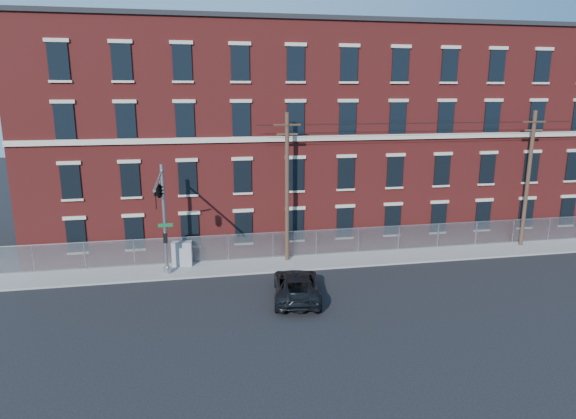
# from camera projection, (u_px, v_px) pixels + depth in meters

# --- Properties ---
(ground) EXTENTS (140.00, 140.00, 0.00)m
(ground) POSITION_uv_depth(u_px,v_px,m) (271.00, 295.00, 28.53)
(ground) COLOR black
(ground) RESTS_ON ground
(sidewalk) EXTENTS (65.00, 3.00, 0.12)m
(sidewalk) POSITION_uv_depth(u_px,v_px,m) (426.00, 254.00, 35.49)
(sidewalk) COLOR #97958F
(sidewalk) RESTS_ON ground
(mill_building) EXTENTS (55.30, 14.32, 16.30)m
(mill_building) POSITION_uv_depth(u_px,v_px,m) (384.00, 131.00, 42.16)
(mill_building) COLOR maroon
(mill_building) RESTS_ON ground
(chain_link_fence) EXTENTS (59.06, 0.06, 1.85)m
(chain_link_fence) POSITION_uv_depth(u_px,v_px,m) (419.00, 236.00, 36.50)
(chain_link_fence) COLOR #A5A8AD
(chain_link_fence) RESTS_ON ground
(traffic_signal_mast) EXTENTS (0.90, 6.75, 7.00)m
(traffic_signal_mast) POSITION_uv_depth(u_px,v_px,m) (161.00, 200.00, 28.27)
(traffic_signal_mast) COLOR #9EA0A5
(traffic_signal_mast) RESTS_ON ground
(utility_pole_near) EXTENTS (1.80, 0.28, 10.00)m
(utility_pole_near) POSITION_uv_depth(u_px,v_px,m) (287.00, 185.00, 33.01)
(utility_pole_near) COLOR #4A3125
(utility_pole_near) RESTS_ON ground
(utility_pole_mid) EXTENTS (1.80, 0.28, 10.00)m
(utility_pole_mid) POSITION_uv_depth(u_px,v_px,m) (528.00, 177.00, 36.31)
(utility_pole_mid) COLOR #4A3125
(utility_pole_mid) RESTS_ON ground
(overhead_wires) EXTENTS (40.00, 0.62, 0.62)m
(overhead_wires) POSITION_uv_depth(u_px,v_px,m) (534.00, 125.00, 35.44)
(overhead_wires) COLOR black
(overhead_wires) RESTS_ON ground
(pickup_truck) EXTENTS (3.32, 5.74, 1.50)m
(pickup_truck) POSITION_uv_depth(u_px,v_px,m) (296.00, 286.00, 27.96)
(pickup_truck) COLOR black
(pickup_truck) RESTS_ON ground
(utility_cabinet) EXTENTS (1.37, 0.79, 1.62)m
(utility_cabinet) POSITION_uv_depth(u_px,v_px,m) (182.00, 254.00, 32.93)
(utility_cabinet) COLOR #919497
(utility_cabinet) RESTS_ON sidewalk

